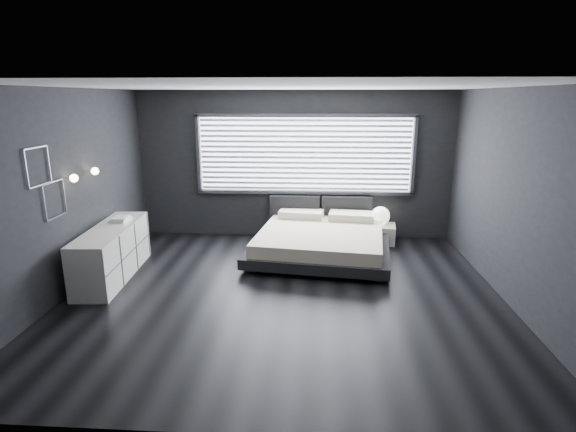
{
  "coord_description": "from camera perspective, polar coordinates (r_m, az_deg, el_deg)",
  "views": [
    {
      "loc": [
        0.42,
        -5.8,
        2.68
      ],
      "look_at": [
        0.0,
        0.85,
        0.9
      ],
      "focal_mm": 28.0,
      "sensor_mm": 36.0,
      "label": 1
    }
  ],
  "objects": [
    {
      "name": "room",
      "position": [
        5.95,
        -0.51,
        2.54
      ],
      "size": [
        6.04,
        6.0,
        2.8
      ],
      "color": "black",
      "rests_on": "ground"
    },
    {
      "name": "window",
      "position": [
        8.57,
        2.13,
        7.77
      ],
      "size": [
        4.14,
        0.09,
        1.52
      ],
      "color": "white",
      "rests_on": "ground"
    },
    {
      "name": "headboard",
      "position": [
        8.7,
        4.15,
        0.88
      ],
      "size": [
        1.96,
        0.16,
        0.52
      ],
      "color": "black",
      "rests_on": "ground"
    },
    {
      "name": "sconce_near",
      "position": [
        6.8,
        -25.57,
        4.36
      ],
      "size": [
        0.18,
        0.11,
        0.11
      ],
      "color": "silver",
      "rests_on": "ground"
    },
    {
      "name": "sconce_far",
      "position": [
        7.33,
        -23.34,
        5.26
      ],
      "size": [
        0.18,
        0.11,
        0.11
      ],
      "color": "silver",
      "rests_on": "ground"
    },
    {
      "name": "wall_art_upper",
      "position": [
        6.31,
        -29.15,
        5.51
      ],
      "size": [
        0.01,
        0.48,
        0.48
      ],
      "color": "#47474C",
      "rests_on": "ground"
    },
    {
      "name": "wall_art_lower",
      "position": [
        6.59,
        -27.49,
        1.87
      ],
      "size": [
        0.01,
        0.48,
        0.48
      ],
      "color": "#47474C",
      "rests_on": "ground"
    },
    {
      "name": "bed",
      "position": [
        7.77,
        4.2,
        -3.09
      ],
      "size": [
        2.57,
        2.48,
        0.6
      ],
      "color": "black",
      "rests_on": "ground"
    },
    {
      "name": "nightstand",
      "position": [
        8.66,
        11.47,
        -2.19
      ],
      "size": [
        0.65,
        0.56,
        0.34
      ],
      "primitive_type": "cube",
      "rotation": [
        0.0,
        0.0,
        -0.13
      ],
      "color": "silver",
      "rests_on": "ground"
    },
    {
      "name": "orb_lamp",
      "position": [
        8.57,
        11.66,
        0.03
      ],
      "size": [
        0.34,
        0.34,
        0.34
      ],
      "primitive_type": "sphere",
      "color": "white",
      "rests_on": "nightstand"
    },
    {
      "name": "dresser",
      "position": [
        7.34,
        -21.38,
        -4.32
      ],
      "size": [
        0.67,
        1.97,
        0.78
      ],
      "color": "silver",
      "rests_on": "ground"
    },
    {
      "name": "book_stack",
      "position": [
        7.56,
        -20.5,
        -0.35
      ],
      "size": [
        0.26,
        0.34,
        0.07
      ],
      "color": "silver",
      "rests_on": "dresser"
    }
  ]
}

